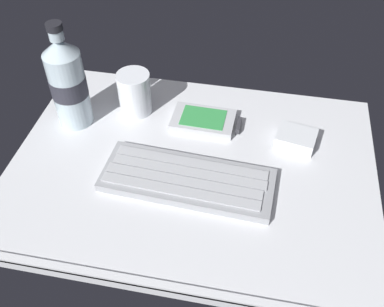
# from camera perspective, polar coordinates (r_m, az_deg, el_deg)

# --- Properties ---
(ground_plane) EXTENTS (0.64, 0.48, 0.03)m
(ground_plane) POSITION_cam_1_polar(r_m,az_deg,el_deg) (0.78, -0.03, -2.17)
(ground_plane) COLOR silver
(keyboard) EXTENTS (0.30, 0.13, 0.02)m
(keyboard) POSITION_cam_1_polar(r_m,az_deg,el_deg) (0.74, -0.96, -3.35)
(keyboard) COLOR #93969B
(keyboard) RESTS_ON ground_plane
(handheld_device) EXTENTS (0.13, 0.08, 0.02)m
(handheld_device) POSITION_cam_1_polar(r_m,az_deg,el_deg) (0.85, 1.91, 4.29)
(handheld_device) COLOR #B7BABF
(handheld_device) RESTS_ON ground_plane
(juice_cup) EXTENTS (0.06, 0.06, 0.09)m
(juice_cup) POSITION_cam_1_polar(r_m,az_deg,el_deg) (0.87, -7.45, 7.64)
(juice_cup) COLOR silver
(juice_cup) RESTS_ON ground_plane
(water_bottle) EXTENTS (0.07, 0.07, 0.21)m
(water_bottle) POSITION_cam_1_polar(r_m,az_deg,el_deg) (0.84, -15.84, 8.87)
(water_bottle) COLOR silver
(water_bottle) RESTS_ON ground_plane
(charger_block) EXTENTS (0.08, 0.07, 0.02)m
(charger_block) POSITION_cam_1_polar(r_m,az_deg,el_deg) (0.83, 13.37, 1.91)
(charger_block) COLOR silver
(charger_block) RESTS_ON ground_plane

